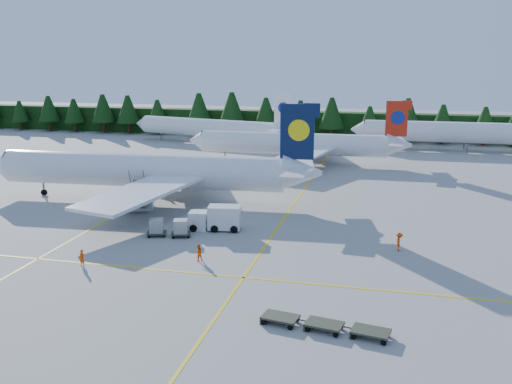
% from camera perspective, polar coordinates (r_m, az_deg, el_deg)
% --- Properties ---
extents(ground, '(320.00, 320.00, 0.00)m').
position_cam_1_polar(ground, '(56.64, -5.62, -5.79)').
color(ground, '#969691').
rests_on(ground, ground).
extents(taxi_stripe_a, '(0.25, 120.00, 0.01)m').
position_cam_1_polar(taxi_stripe_a, '(79.50, -10.48, -0.31)').
color(taxi_stripe_a, yellow).
rests_on(taxi_stripe_a, ground).
extents(taxi_stripe_b, '(0.25, 120.00, 0.01)m').
position_cam_1_polar(taxi_stripe_b, '(73.81, 3.88, -1.17)').
color(taxi_stripe_b, yellow).
rests_on(taxi_stripe_b, ground).
extents(taxi_stripe_cross, '(80.00, 0.25, 0.01)m').
position_cam_1_polar(taxi_stripe_cross, '(51.36, -7.82, -7.90)').
color(taxi_stripe_cross, yellow).
rests_on(taxi_stripe_cross, ground).
extents(treeline_hedge, '(220.00, 4.00, 6.00)m').
position_cam_1_polar(treeline_hedge, '(134.55, 5.86, 6.72)').
color(treeline_hedge, black).
rests_on(treeline_hedge, ground).
extents(airliner_navy, '(44.43, 36.48, 12.91)m').
position_cam_1_polar(airliner_navy, '(76.70, -11.86, 2.10)').
color(airliner_navy, white).
rests_on(airliner_navy, ground).
extents(airliner_red, '(38.70, 31.84, 11.25)m').
position_cam_1_polar(airliner_red, '(101.82, 3.29, 4.83)').
color(airliner_red, white).
rests_on(airliner_red, ground).
extents(airliner_far_left, '(38.10, 11.65, 11.24)m').
position_cam_1_polar(airliner_far_left, '(125.17, -5.30, 6.47)').
color(airliner_far_left, white).
rests_on(airliner_far_left, ground).
extents(airliner_far_right, '(42.12, 4.50, 12.25)m').
position_cam_1_polar(airliner_far_right, '(120.89, 18.80, 5.72)').
color(airliner_far_right, white).
rests_on(airliner_far_right, ground).
extents(airstairs, '(4.58, 6.22, 3.71)m').
position_cam_1_polar(airstairs, '(72.68, -11.80, -1.01)').
color(airstairs, white).
rests_on(airstairs, ground).
extents(service_truck, '(5.85, 2.86, 2.71)m').
position_cam_1_polar(service_truck, '(62.54, -4.10, -2.61)').
color(service_truck, white).
rests_on(service_truck, ground).
extents(dolly_train, '(9.16, 2.71, 0.15)m').
position_cam_1_polar(dolly_train, '(40.88, 6.85, -12.96)').
color(dolly_train, '#353A2A').
rests_on(dolly_train, ground).
extents(uld_pair, '(4.98, 2.46, 1.55)m').
position_cam_1_polar(uld_pair, '(60.89, -8.73, -3.47)').
color(uld_pair, '#353A2A').
rests_on(uld_pair, ground).
extents(crew_a, '(0.64, 0.48, 1.58)m').
position_cam_1_polar(crew_a, '(54.26, -17.01, -6.33)').
color(crew_a, '#DA4204').
rests_on(crew_a, ground).
extents(crew_b, '(1.00, 0.99, 1.62)m').
position_cam_1_polar(crew_b, '(53.47, -5.79, -6.05)').
color(crew_b, '#FF5A05').
rests_on(crew_b, ground).
extents(crew_c, '(0.52, 0.76, 1.81)m').
position_cam_1_polar(crew_c, '(57.61, 14.14, -4.86)').
color(crew_c, '#FF3D05').
rests_on(crew_c, ground).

